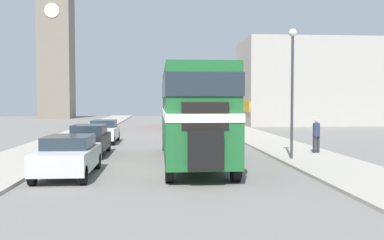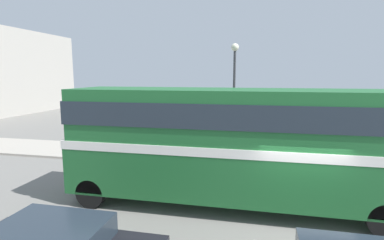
% 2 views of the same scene
% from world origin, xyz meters
% --- Properties ---
extents(ground_plane, '(120.00, 120.00, 0.00)m').
position_xyz_m(ground_plane, '(0.00, 0.00, 0.00)').
color(ground_plane, slate).
extents(sidewalk_right, '(3.50, 120.00, 0.12)m').
position_xyz_m(sidewalk_right, '(6.75, 0.00, 0.06)').
color(sidewalk_right, '#A8A093').
rests_on(sidewalk_right, ground_plane).
extents(double_decker_bus, '(2.55, 11.02, 4.05)m').
position_xyz_m(double_decker_bus, '(1.06, 2.31, 2.41)').
color(double_decker_bus, '#1E602D').
rests_on(double_decker_bus, ground_plane).
extents(pedestrian_walking, '(0.35, 0.35, 1.72)m').
position_xyz_m(pedestrian_walking, '(7.51, 4.39, 1.09)').
color(pedestrian_walking, '#282833').
rests_on(pedestrian_walking, sidewalk_right).
extents(street_lamp, '(0.36, 0.36, 5.86)m').
position_xyz_m(street_lamp, '(5.61, 2.42, 3.96)').
color(street_lamp, '#38383D').
rests_on(street_lamp, sidewalk_right).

